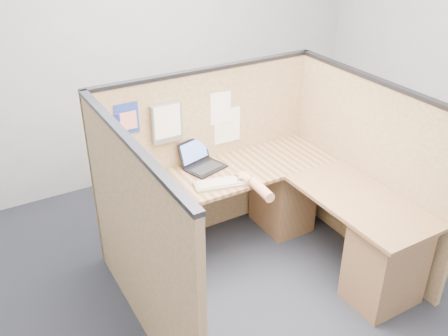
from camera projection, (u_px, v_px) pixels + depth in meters
floor at (269, 288)px, 3.96m from camera, size 5.00×5.00×0.00m
wall_back at (147, 47)px, 4.99m from camera, size 5.00×0.00×5.00m
cubicle_partitions at (242, 181)px, 3.91m from camera, size 2.06×1.83×1.53m
l_desk at (270, 223)px, 4.07m from camera, size 1.95×1.75×0.73m
laptop at (202, 160)px, 4.19m from camera, size 0.36×0.37×0.22m
keyboard at (223, 183)px, 3.94m from camera, size 0.49×0.26×0.03m
mouse at (244, 179)px, 3.98m from camera, size 0.13×0.10×0.05m
hand_forearm at (256, 185)px, 3.86m from camera, size 0.12×0.43×0.09m
blue_poster at (127, 119)px, 3.78m from camera, size 0.19×0.00×0.25m
american_flag at (120, 124)px, 3.76m from camera, size 0.22×0.01×0.39m
file_holder at (166, 123)px, 3.94m from camera, size 0.25×0.05×0.32m
paper_left at (219, 109)px, 4.17m from camera, size 0.22×0.03×0.28m
paper_right at (227, 126)px, 4.29m from camera, size 0.25×0.01×0.31m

